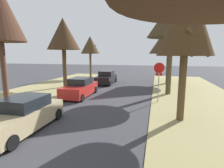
{
  "coord_description": "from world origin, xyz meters",
  "views": [
    {
      "loc": [
        3.86,
        -0.47,
        3.55
      ],
      "look_at": [
        0.87,
        11.36,
        1.52
      ],
      "focal_mm": 28.2,
      "sensor_mm": 36.0,
      "label": 1
    }
  ],
  "objects_px": {
    "parked_sedan_tan": "(23,115)",
    "parked_sedan_black": "(106,78)",
    "street_tree_left_mid_b": "(63,35)",
    "stop_sign_far": "(159,74)",
    "street_tree_right_far": "(170,38)",
    "parked_sedan_red": "(80,88)",
    "street_tree_right_mid_a": "(187,17)",
    "street_tree_right_mid_b": "(172,20)",
    "street_tree_left_far": "(90,45)"
  },
  "relations": [
    {
      "from": "parked_sedan_red",
      "to": "parked_sedan_black",
      "type": "xyz_separation_m",
      "value": [
        0.35,
        7.02,
        0.0
      ]
    },
    {
      "from": "stop_sign_far",
      "to": "parked_sedan_black",
      "type": "height_order",
      "value": "stop_sign_far"
    },
    {
      "from": "stop_sign_far",
      "to": "parked_sedan_black",
      "type": "xyz_separation_m",
      "value": [
        -6.2,
        7.56,
        -1.46
      ]
    },
    {
      "from": "street_tree_left_far",
      "to": "stop_sign_far",
      "type": "bearing_deg",
      "value": -50.26
    },
    {
      "from": "parked_sedan_tan",
      "to": "parked_sedan_black",
      "type": "bearing_deg",
      "value": 89.77
    },
    {
      "from": "parked_sedan_tan",
      "to": "parked_sedan_red",
      "type": "xyz_separation_m",
      "value": [
        -0.3,
        7.11,
        0.0
      ]
    },
    {
      "from": "street_tree_right_far",
      "to": "parked_sedan_red",
      "type": "bearing_deg",
      "value": -131.29
    },
    {
      "from": "street_tree_right_mid_a",
      "to": "street_tree_left_far",
      "type": "relative_size",
      "value": 1.18
    },
    {
      "from": "street_tree_right_mid_b",
      "to": "street_tree_left_far",
      "type": "bearing_deg",
      "value": 140.82
    },
    {
      "from": "parked_sedan_tan",
      "to": "parked_sedan_black",
      "type": "distance_m",
      "value": 14.13
    },
    {
      "from": "street_tree_right_far",
      "to": "parked_sedan_black",
      "type": "bearing_deg",
      "value": -166.2
    },
    {
      "from": "street_tree_right_mid_b",
      "to": "street_tree_left_mid_b",
      "type": "xyz_separation_m",
      "value": [
        -10.73,
        0.8,
        -0.86
      ]
    },
    {
      "from": "parked_sedan_red",
      "to": "street_tree_right_mid_a",
      "type": "bearing_deg",
      "value": -27.49
    },
    {
      "from": "stop_sign_far",
      "to": "street_tree_left_mid_b",
      "type": "xyz_separation_m",
      "value": [
        -9.83,
        3.93,
        3.47
      ]
    },
    {
      "from": "street_tree_right_far",
      "to": "street_tree_left_far",
      "type": "xyz_separation_m",
      "value": [
        -11.18,
        2.61,
        -0.53
      ]
    },
    {
      "from": "street_tree_left_far",
      "to": "parked_sedan_red",
      "type": "height_order",
      "value": "street_tree_left_far"
    },
    {
      "from": "street_tree_left_mid_b",
      "to": "parked_sedan_tan",
      "type": "relative_size",
      "value": 1.65
    },
    {
      "from": "street_tree_right_mid_b",
      "to": "parked_sedan_tan",
      "type": "bearing_deg",
      "value": -126.42
    },
    {
      "from": "stop_sign_far",
      "to": "street_tree_right_mid_b",
      "type": "relative_size",
      "value": 0.37
    },
    {
      "from": "street_tree_right_mid_a",
      "to": "parked_sedan_tan",
      "type": "distance_m",
      "value": 9.29
    },
    {
      "from": "stop_sign_far",
      "to": "street_tree_right_far",
      "type": "xyz_separation_m",
      "value": [
        1.21,
        9.38,
        3.3
      ]
    },
    {
      "from": "stop_sign_far",
      "to": "parked_sedan_tan",
      "type": "relative_size",
      "value": 0.67
    },
    {
      "from": "street_tree_left_far",
      "to": "parked_sedan_tan",
      "type": "bearing_deg",
      "value": -78.69
    },
    {
      "from": "street_tree_left_mid_b",
      "to": "street_tree_left_far",
      "type": "height_order",
      "value": "street_tree_left_mid_b"
    },
    {
      "from": "stop_sign_far",
      "to": "parked_sedan_red",
      "type": "height_order",
      "value": "stop_sign_far"
    },
    {
      "from": "street_tree_right_mid_b",
      "to": "street_tree_left_mid_b",
      "type": "bearing_deg",
      "value": 175.76
    },
    {
      "from": "street_tree_right_far",
      "to": "parked_sedan_red",
      "type": "relative_size",
      "value": 1.65
    },
    {
      "from": "stop_sign_far",
      "to": "street_tree_left_far",
      "type": "height_order",
      "value": "street_tree_left_far"
    },
    {
      "from": "street_tree_right_far",
      "to": "parked_sedan_red",
      "type": "xyz_separation_m",
      "value": [
        -7.76,
        -8.84,
        -4.76
      ]
    },
    {
      "from": "street_tree_right_mid_b",
      "to": "parked_sedan_red",
      "type": "xyz_separation_m",
      "value": [
        -7.45,
        -2.59,
        -5.78
      ]
    },
    {
      "from": "street_tree_right_mid_b",
      "to": "parked_sedan_tan",
      "type": "distance_m",
      "value": 13.37
    },
    {
      "from": "street_tree_left_mid_b",
      "to": "street_tree_left_far",
      "type": "distance_m",
      "value": 8.09
    },
    {
      "from": "street_tree_left_far",
      "to": "parked_sedan_black",
      "type": "relative_size",
      "value": 1.41
    },
    {
      "from": "stop_sign_far",
      "to": "parked_sedan_red",
      "type": "distance_m",
      "value": 6.73
    },
    {
      "from": "stop_sign_far",
      "to": "street_tree_left_mid_b",
      "type": "distance_m",
      "value": 11.14
    },
    {
      "from": "street_tree_right_far",
      "to": "parked_sedan_black",
      "type": "height_order",
      "value": "street_tree_right_far"
    },
    {
      "from": "parked_sedan_tan",
      "to": "parked_sedan_black",
      "type": "height_order",
      "value": "same"
    },
    {
      "from": "street_tree_right_mid_b",
      "to": "street_tree_right_far",
      "type": "relative_size",
      "value": 1.1
    },
    {
      "from": "street_tree_right_mid_b",
      "to": "parked_sedan_black",
      "type": "height_order",
      "value": "street_tree_right_mid_b"
    },
    {
      "from": "street_tree_right_mid_b",
      "to": "street_tree_left_mid_b",
      "type": "height_order",
      "value": "street_tree_right_mid_b"
    },
    {
      "from": "street_tree_right_mid_b",
      "to": "street_tree_left_far",
      "type": "height_order",
      "value": "street_tree_right_mid_b"
    },
    {
      "from": "street_tree_right_mid_b",
      "to": "parked_sedan_black",
      "type": "distance_m",
      "value": 10.17
    },
    {
      "from": "street_tree_left_mid_b",
      "to": "parked_sedan_tan",
      "type": "distance_m",
      "value": 12.13
    },
    {
      "from": "street_tree_right_mid_b",
      "to": "parked_sedan_black",
      "type": "bearing_deg",
      "value": 148.03
    },
    {
      "from": "street_tree_right_mid_b",
      "to": "street_tree_right_far",
      "type": "xyz_separation_m",
      "value": [
        0.31,
        6.25,
        -1.02
      ]
    },
    {
      "from": "stop_sign_far",
      "to": "parked_sedan_tan",
      "type": "xyz_separation_m",
      "value": [
        -6.25,
        -6.57,
        -1.46
      ]
    },
    {
      "from": "street_tree_right_mid_b",
      "to": "parked_sedan_black",
      "type": "xyz_separation_m",
      "value": [
        -7.1,
        4.43,
        -5.78
      ]
    },
    {
      "from": "street_tree_right_mid_b",
      "to": "street_tree_left_far",
      "type": "distance_m",
      "value": 14.1
    },
    {
      "from": "stop_sign_far",
      "to": "street_tree_right_far",
      "type": "distance_m",
      "value": 10.02
    },
    {
      "from": "street_tree_right_mid_a",
      "to": "parked_sedan_tan",
      "type": "relative_size",
      "value": 1.66
    }
  ]
}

